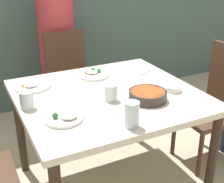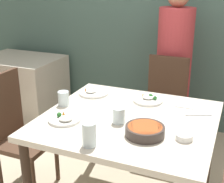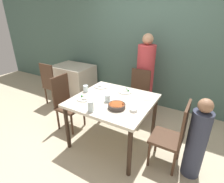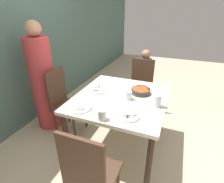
% 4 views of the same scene
% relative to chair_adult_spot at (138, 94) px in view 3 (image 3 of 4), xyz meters
% --- Properties ---
extents(ground_plane, '(10.00, 10.00, 0.00)m').
position_rel_chair_adult_spot_xyz_m(ground_plane, '(-0.04, -0.89, -0.51)').
color(ground_plane, beige).
extents(wall_back, '(10.00, 0.06, 2.70)m').
position_rel_chair_adult_spot_xyz_m(wall_back, '(-0.04, 0.73, 0.84)').
color(wall_back, '#4C6B60').
rests_on(wall_back, ground_plane).
extents(dining_table, '(1.16, 1.08, 0.77)m').
position_rel_chair_adult_spot_xyz_m(dining_table, '(-0.04, -0.89, 0.18)').
color(dining_table, beige).
rests_on(dining_table, ground_plane).
extents(chair_adult_spot, '(0.40, 0.40, 0.97)m').
position_rel_chair_adult_spot_xyz_m(chair_adult_spot, '(0.00, 0.00, 0.00)').
color(chair_adult_spot, '#4C3323').
rests_on(chair_adult_spot, ground_plane).
extents(chair_child_spot, '(0.40, 0.40, 0.97)m').
position_rel_chair_adult_spot_xyz_m(chair_child_spot, '(0.89, -0.93, 0.00)').
color(chair_child_spot, '#4C3323').
rests_on(chair_child_spot, ground_plane).
extents(chair_empty_left, '(0.40, 0.40, 0.97)m').
position_rel_chair_adult_spot_xyz_m(chair_empty_left, '(-0.97, -0.94, 0.00)').
color(chair_empty_left, '#4C3323').
rests_on(chair_empty_left, ground_plane).
extents(person_adult, '(0.35, 0.35, 1.61)m').
position_rel_chair_adult_spot_xyz_m(person_adult, '(-0.00, 0.34, 0.23)').
color(person_adult, '#C63D42').
rests_on(person_adult, ground_plane).
extents(person_child, '(0.23, 0.23, 1.10)m').
position_rel_chair_adult_spot_xyz_m(person_child, '(1.16, -0.93, 0.00)').
color(person_child, '#33384C').
rests_on(person_child, ground_plane).
extents(bowl_curry, '(0.24, 0.24, 0.06)m').
position_rel_chair_adult_spot_xyz_m(bowl_curry, '(0.14, -1.09, 0.29)').
color(bowl_curry, '#3D332D').
rests_on(bowl_curry, dining_table).
extents(plate_rice_adult, '(0.23, 0.23, 0.05)m').
position_rel_chair_adult_spot_xyz_m(plate_rice_adult, '(-0.00, -0.56, 0.28)').
color(plate_rice_adult, white).
rests_on(plate_rice_adult, dining_table).
extents(plate_rice_child, '(0.22, 0.22, 0.05)m').
position_rel_chair_adult_spot_xyz_m(plate_rice_child, '(-0.41, -1.11, 0.28)').
color(plate_rice_child, white).
rests_on(plate_rice_child, dining_table).
extents(plate_noodles, '(0.24, 0.24, 0.05)m').
position_rel_chair_adult_spot_xyz_m(plate_noodles, '(-0.46, -0.57, 0.27)').
color(plate_noodles, white).
rests_on(plate_noodles, dining_table).
extents(bowl_rice_small, '(0.10, 0.10, 0.04)m').
position_rel_chair_adult_spot_xyz_m(bowl_rice_small, '(0.37, -1.05, 0.28)').
color(bowl_rice_small, white).
rests_on(bowl_rice_small, dining_table).
extents(glass_water_tall, '(0.08, 0.08, 0.10)m').
position_rel_chair_adult_spot_xyz_m(glass_water_tall, '(-0.07, -0.99, 0.31)').
color(glass_water_tall, silver).
rests_on(glass_water_tall, dining_table).
extents(glass_water_short, '(0.08, 0.08, 0.11)m').
position_rel_chair_adult_spot_xyz_m(glass_water_short, '(-0.56, -0.87, 0.32)').
color(glass_water_short, silver).
rests_on(glass_water_short, dining_table).
extents(glass_water_center, '(0.08, 0.08, 0.14)m').
position_rel_chair_adult_spot_xyz_m(glass_water_center, '(-0.12, -1.33, 0.33)').
color(glass_water_center, silver).
rests_on(glass_water_center, dining_table).
extents(napkin_folded, '(0.14, 0.14, 0.01)m').
position_rel_chair_adult_spot_xyz_m(napkin_folded, '(0.28, -0.51, 0.27)').
color(napkin_folded, white).
rests_on(napkin_folded, dining_table).
extents(fork_steel, '(0.18, 0.08, 0.01)m').
position_rel_chair_adult_spot_xyz_m(fork_steel, '(0.39, -0.67, 0.27)').
color(fork_steel, silver).
rests_on(fork_steel, dining_table).
extents(background_table, '(0.97, 0.72, 0.74)m').
position_rel_chair_adult_spot_xyz_m(background_table, '(-1.87, 0.26, -0.13)').
color(background_table, beige).
rests_on(background_table, ground_plane).
extents(chair_background, '(0.40, 0.40, 0.97)m').
position_rel_chair_adult_spot_xyz_m(chair_background, '(-1.87, -0.45, 0.00)').
color(chair_background, '#4C3323').
rests_on(chair_background, ground_plane).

